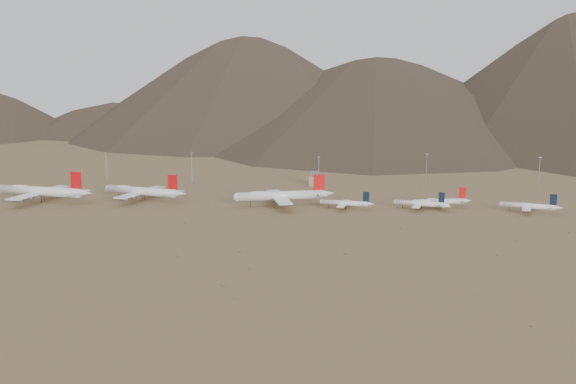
# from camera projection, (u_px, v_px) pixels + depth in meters

# --- Properties ---
(ground) EXTENTS (3000.00, 3000.00, 0.00)m
(ground) POSITION_uv_depth(u_px,v_px,m) (251.00, 215.00, 420.57)
(ground) COLOR olive
(ground) RESTS_ON ground
(mountain_ridge) EXTENTS (4400.00, 1000.00, 300.00)m
(mountain_ridge) POSITION_uv_depth(u_px,v_px,m) (338.00, 46.00, 1271.69)
(mountain_ridge) COLOR #463A2A
(mountain_ridge) RESTS_ON ground
(widebody_west) EXTENTS (77.38, 60.13, 23.06)m
(widebody_west) POSITION_uv_depth(u_px,v_px,m) (41.00, 191.00, 462.16)
(widebody_west) COLOR white
(widebody_west) RESTS_ON ground
(widebody_centre) EXTENTS (67.50, 53.14, 20.41)m
(widebody_centre) POSITION_uv_depth(u_px,v_px,m) (142.00, 191.00, 467.54)
(widebody_centre) COLOR white
(widebody_centre) RESTS_ON ground
(widebody_east) EXTENTS (69.47, 55.31, 21.45)m
(widebody_east) POSITION_uv_depth(u_px,v_px,m) (281.00, 195.00, 448.23)
(widebody_east) COLOR white
(widebody_east) RESTS_ON ground
(narrowbody_a) EXTENTS (38.02, 27.58, 12.58)m
(narrowbody_a) POSITION_uv_depth(u_px,v_px,m) (346.00, 203.00, 438.11)
(narrowbody_a) COLOR white
(narrowbody_a) RESTS_ON ground
(narrowbody_b) EXTENTS (38.03, 27.83, 12.68)m
(narrowbody_b) POSITION_uv_depth(u_px,v_px,m) (421.00, 204.00, 436.20)
(narrowbody_b) COLOR white
(narrowbody_b) RESTS_ON ground
(narrowbody_c) EXTENTS (41.69, 30.82, 14.08)m
(narrowbody_c) POSITION_uv_depth(u_px,v_px,m) (441.00, 202.00, 440.88)
(narrowbody_c) COLOR white
(narrowbody_c) RESTS_ON ground
(narrowbody_d) EXTENTS (39.49, 29.10, 13.28)m
(narrowbody_d) POSITION_uv_depth(u_px,v_px,m) (530.00, 206.00, 426.89)
(narrowbody_d) COLOR white
(narrowbody_d) RESTS_ON ground
(control_tower) EXTENTS (8.00, 8.00, 12.00)m
(control_tower) POSITION_uv_depth(u_px,v_px,m) (314.00, 179.00, 532.59)
(control_tower) COLOR tan
(control_tower) RESTS_ON ground
(mast_far_west) EXTENTS (2.00, 0.60, 25.70)m
(mast_far_west) POSITION_uv_depth(u_px,v_px,m) (106.00, 166.00, 547.49)
(mast_far_west) COLOR gray
(mast_far_west) RESTS_ON ground
(mast_west) EXTENTS (2.00, 0.60, 25.70)m
(mast_west) POSITION_uv_depth(u_px,v_px,m) (192.00, 166.00, 546.78)
(mast_west) COLOR gray
(mast_west) RESTS_ON ground
(mast_centre) EXTENTS (2.00, 0.60, 25.70)m
(mast_centre) POSITION_uv_depth(u_px,v_px,m) (319.00, 171.00, 519.44)
(mast_centre) COLOR gray
(mast_centre) RESTS_ON ground
(mast_east) EXTENTS (2.00, 0.60, 25.70)m
(mast_east) POSITION_uv_depth(u_px,v_px,m) (427.00, 167.00, 542.39)
(mast_east) COLOR gray
(mast_east) RESTS_ON ground
(mast_far_east) EXTENTS (2.00, 0.60, 25.70)m
(mast_far_east) POSITION_uv_depth(u_px,v_px,m) (539.00, 171.00, 517.25)
(mast_far_east) COLOR gray
(mast_far_east) RESTS_ON ground
(desert_scrub) EXTENTS (443.42, 177.43, 0.89)m
(desert_scrub) POSITION_uv_depth(u_px,v_px,m) (225.00, 245.00, 342.33)
(desert_scrub) COLOR olive
(desert_scrub) RESTS_ON ground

